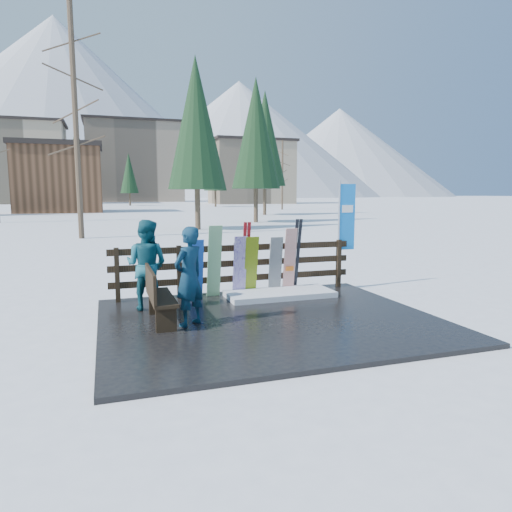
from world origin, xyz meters
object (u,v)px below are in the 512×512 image
object	(u,v)px
snowboard_4	(275,265)
snowboard_0	(196,269)
rental_flag	(345,221)
bench	(157,294)
person_back	(147,265)
snowboard_3	(240,266)
snowboard_5	(290,260)
snowboard_1	(214,261)
snowboard_2	(251,266)
person_front	(189,276)

from	to	relation	value
snowboard_4	snowboard_0	bearing A→B (deg)	-180.00
snowboard_4	rental_flag	distance (m)	2.16
bench	person_back	distance (m)	1.11
snowboard_3	person_back	size ratio (longest dim) A/B	0.77
snowboard_5	snowboard_1	bearing A→B (deg)	180.00
person_back	bench	bearing A→B (deg)	125.78
snowboard_0	snowboard_4	xyz separation A→B (m)	(1.83, 0.00, -0.00)
snowboard_4	snowboard_5	xyz separation A→B (m)	(0.35, -0.00, 0.10)
snowboard_2	person_back	distance (m)	2.42
bench	snowboard_1	distance (m)	2.18
snowboard_2	snowboard_5	bearing A→B (deg)	-0.00
snowboard_4	person_front	world-z (taller)	person_front
person_front	person_back	distance (m)	1.48
bench	rental_flag	distance (m)	5.24
snowboard_0	person_front	world-z (taller)	person_front
snowboard_0	snowboard_2	distance (m)	1.24
snowboard_2	snowboard_5	distance (m)	0.94
bench	snowboard_2	size ratio (longest dim) A/B	1.11
rental_flag	person_front	size ratio (longest dim) A/B	1.51
snowboard_0	snowboard_3	bearing A→B (deg)	0.00
snowboard_4	person_front	bearing A→B (deg)	-140.10
snowboard_5	person_front	bearing A→B (deg)	-144.01
snowboard_0	snowboard_1	xyz separation A→B (m)	(0.40, 0.00, 0.15)
snowboard_1	person_back	world-z (taller)	person_back
snowboard_0	snowboard_1	distance (m)	0.43
person_front	bench	bearing A→B (deg)	-66.99
snowboard_0	snowboard_1	bearing A→B (deg)	0.00
snowboard_2	snowboard_5	size ratio (longest dim) A/B	0.90
snowboard_3	person_back	distance (m)	2.17
snowboard_2	bench	bearing A→B (deg)	-144.08
snowboard_2	rental_flag	distance (m)	2.69
snowboard_2	snowboard_3	distance (m)	0.26
snowboard_1	person_front	distance (m)	2.14
snowboard_3	snowboard_0	bearing A→B (deg)	-180.00
snowboard_5	person_back	world-z (taller)	person_back
person_back	person_front	bearing A→B (deg)	145.14
person_back	snowboard_4	bearing A→B (deg)	-137.15
snowboard_1	person_front	xyz separation A→B (m)	(-0.90, -1.94, 0.06)
snowboard_0	person_back	bearing A→B (deg)	-151.55
snowboard_3	snowboard_4	bearing A→B (deg)	0.00
snowboard_2	person_back	world-z (taller)	person_back
snowboard_3	snowboard_1	bearing A→B (deg)	-180.00
snowboard_3	snowboard_5	distance (m)	1.20
rental_flag	snowboard_5	bearing A→B (deg)	-170.21
bench	snowboard_4	xyz separation A→B (m)	(2.84, 1.63, 0.13)
snowboard_4	person_back	world-z (taller)	person_back
snowboard_1	rental_flag	world-z (taller)	rental_flag
snowboard_3	snowboard_4	world-z (taller)	snowboard_3
snowboard_1	rental_flag	distance (m)	3.45
snowboard_0	person_back	size ratio (longest dim) A/B	0.75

